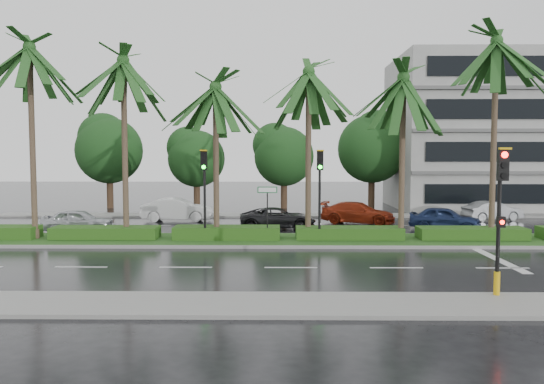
{
  "coord_description": "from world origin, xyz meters",
  "views": [
    {
      "loc": [
        -0.5,
        -24.84,
        4.26
      ],
      "look_at": [
        -0.79,
        1.5,
        2.42
      ],
      "focal_mm": 35.0,
      "sensor_mm": 36.0,
      "label": 1
    }
  ],
  "objects_px": {
    "signal_near": "(500,215)",
    "car_silver": "(78,221)",
    "car_darkgrey": "(278,218)",
    "car_blue": "(445,218)",
    "street_sign": "(267,200)",
    "car_red": "(358,213)",
    "signal_median_left": "(204,182)",
    "car_grey": "(492,211)",
    "car_white": "(177,210)"
  },
  "relations": [
    {
      "from": "car_blue",
      "to": "signal_near",
      "type": "bearing_deg",
      "value": -168.78
    },
    {
      "from": "car_blue",
      "to": "car_grey",
      "type": "bearing_deg",
      "value": -22.62
    },
    {
      "from": "car_white",
      "to": "car_red",
      "type": "distance_m",
      "value": 11.55
    },
    {
      "from": "car_darkgrey",
      "to": "signal_near",
      "type": "bearing_deg",
      "value": -159.69
    },
    {
      "from": "car_silver",
      "to": "car_blue",
      "type": "distance_m",
      "value": 20.54
    },
    {
      "from": "car_darkgrey",
      "to": "street_sign",
      "type": "bearing_deg",
      "value": 171.5
    },
    {
      "from": "signal_near",
      "to": "car_darkgrey",
      "type": "bearing_deg",
      "value": 113.32
    },
    {
      "from": "street_sign",
      "to": "car_grey",
      "type": "distance_m",
      "value": 17.22
    },
    {
      "from": "street_sign",
      "to": "car_grey",
      "type": "height_order",
      "value": "street_sign"
    },
    {
      "from": "signal_near",
      "to": "car_darkgrey",
      "type": "height_order",
      "value": "signal_near"
    },
    {
      "from": "car_silver",
      "to": "car_white",
      "type": "height_order",
      "value": "car_white"
    },
    {
      "from": "car_white",
      "to": "car_darkgrey",
      "type": "xyz_separation_m",
      "value": [
        6.5,
        -3.44,
        -0.13
      ]
    },
    {
      "from": "signal_median_left",
      "to": "car_white",
      "type": "distance_m",
      "value": 9.6
    },
    {
      "from": "car_red",
      "to": "signal_median_left",
      "type": "bearing_deg",
      "value": 151.6
    },
    {
      "from": "car_silver",
      "to": "signal_median_left",
      "type": "bearing_deg",
      "value": -121.01
    },
    {
      "from": "car_grey",
      "to": "car_red",
      "type": "bearing_deg",
      "value": 86.7
    },
    {
      "from": "signal_near",
      "to": "car_blue",
      "type": "relative_size",
      "value": 1.12
    },
    {
      "from": "signal_median_left",
      "to": "car_white",
      "type": "bearing_deg",
      "value": 108.76
    },
    {
      "from": "signal_near",
      "to": "street_sign",
      "type": "xyz_separation_m",
      "value": [
        -7.0,
        9.87,
        -0.38
      ]
    },
    {
      "from": "signal_median_left",
      "to": "car_red",
      "type": "bearing_deg",
      "value": 42.57
    },
    {
      "from": "car_silver",
      "to": "signal_near",
      "type": "bearing_deg",
      "value": -132.14
    },
    {
      "from": "car_grey",
      "to": "signal_median_left",
      "type": "bearing_deg",
      "value": 105.11
    },
    {
      "from": "signal_near",
      "to": "car_silver",
      "type": "xyz_separation_m",
      "value": [
        -17.5,
        13.4,
        -1.85
      ]
    },
    {
      "from": "car_silver",
      "to": "car_red",
      "type": "height_order",
      "value": "car_red"
    },
    {
      "from": "car_blue",
      "to": "street_sign",
      "type": "bearing_deg",
      "value": 138.15
    },
    {
      "from": "signal_near",
      "to": "signal_median_left",
      "type": "relative_size",
      "value": 1.0
    },
    {
      "from": "car_blue",
      "to": "car_silver",
      "type": "bearing_deg",
      "value": 116.2
    },
    {
      "from": "car_darkgrey",
      "to": "car_silver",
      "type": "bearing_deg",
      "value": 95.69
    },
    {
      "from": "signal_near",
      "to": "car_red",
      "type": "height_order",
      "value": "signal_near"
    },
    {
      "from": "car_red",
      "to": "car_blue",
      "type": "distance_m",
      "value": 5.35
    },
    {
      "from": "car_white",
      "to": "car_silver",
      "type": "bearing_deg",
      "value": 137.47
    },
    {
      "from": "car_red",
      "to": "car_grey",
      "type": "relative_size",
      "value": 1.2
    },
    {
      "from": "car_blue",
      "to": "car_darkgrey",
      "type": "bearing_deg",
      "value": 109.96
    },
    {
      "from": "car_white",
      "to": "car_darkgrey",
      "type": "bearing_deg",
      "value": -119.18
    },
    {
      "from": "signal_near",
      "to": "car_silver",
      "type": "relative_size",
      "value": 1.14
    },
    {
      "from": "signal_median_left",
      "to": "car_grey",
      "type": "height_order",
      "value": "signal_median_left"
    },
    {
      "from": "car_blue",
      "to": "car_grey",
      "type": "relative_size",
      "value": 1.02
    },
    {
      "from": "signal_median_left",
      "to": "car_darkgrey",
      "type": "bearing_deg",
      "value": 57.01
    },
    {
      "from": "car_silver",
      "to": "car_white",
      "type": "bearing_deg",
      "value": -45.98
    },
    {
      "from": "car_silver",
      "to": "car_red",
      "type": "distance_m",
      "value": 16.52
    },
    {
      "from": "signal_median_left",
      "to": "street_sign",
      "type": "xyz_separation_m",
      "value": [
        3.0,
        0.18,
        -0.87
      ]
    },
    {
      "from": "car_red",
      "to": "car_white",
      "type": "bearing_deg",
      "value": 103.92
    },
    {
      "from": "signal_median_left",
      "to": "car_darkgrey",
      "type": "distance_m",
      "value": 6.86
    },
    {
      "from": "street_sign",
      "to": "car_blue",
      "type": "bearing_deg",
      "value": 25.32
    },
    {
      "from": "signal_median_left",
      "to": "car_blue",
      "type": "xyz_separation_m",
      "value": [
        13.0,
        4.91,
        -2.33
      ]
    },
    {
      "from": "street_sign",
      "to": "car_red",
      "type": "height_order",
      "value": "street_sign"
    },
    {
      "from": "car_red",
      "to": "car_darkgrey",
      "type": "bearing_deg",
      "value": 134.82
    },
    {
      "from": "car_darkgrey",
      "to": "car_grey",
      "type": "relative_size",
      "value": 1.15
    },
    {
      "from": "car_white",
      "to": "car_blue",
      "type": "bearing_deg",
      "value": -105.03
    },
    {
      "from": "car_silver",
      "to": "car_grey",
      "type": "bearing_deg",
      "value": -82.0
    }
  ]
}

